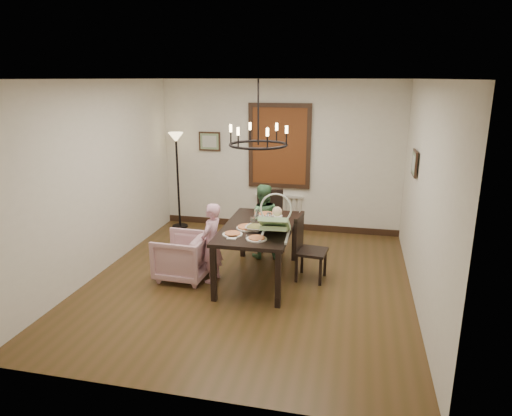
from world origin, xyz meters
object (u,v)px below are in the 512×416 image
at_px(chair_right, 312,248).
at_px(elderly_woman, 212,249).
at_px(chair_far, 271,221).
at_px(seated_man, 262,227).
at_px(armchair, 183,256).
at_px(floor_lamp, 178,182).
at_px(drinking_glass, 253,222).
at_px(baby_bouncer, 275,222).
at_px(dining_table, 258,232).

height_order(chair_right, elderly_woman, chair_right).
height_order(chair_far, seated_man, seated_man).
relative_size(armchair, floor_lamp, 0.40).
bearing_deg(drinking_glass, chair_far, 89.06).
relative_size(baby_bouncer, floor_lamp, 0.34).
height_order(chair_right, floor_lamp, floor_lamp).
xyz_separation_m(drinking_glass, floor_lamp, (-1.94, 2.07, 0.02)).
height_order(dining_table, armchair, dining_table).
bearing_deg(dining_table, seated_man, 97.33).
relative_size(chair_right, seated_man, 0.96).
distance_m(armchair, floor_lamp, 2.47).
xyz_separation_m(armchair, baby_bouncer, (1.38, -0.18, 0.67)).
distance_m(elderly_woman, drinking_glass, 0.71).
relative_size(chair_far, floor_lamp, 0.56).
xyz_separation_m(dining_table, baby_bouncer, (0.31, -0.39, 0.29)).
relative_size(drinking_glass, floor_lamp, 0.08).
height_order(chair_right, seated_man, seated_man).
height_order(elderly_woman, seated_man, seated_man).
xyz_separation_m(dining_table, chair_right, (0.75, 0.15, -0.24)).
bearing_deg(dining_table, armchair, -169.49).
height_order(dining_table, elderly_woman, elderly_woman).
height_order(dining_table, drinking_glass, drinking_glass).
bearing_deg(drinking_glass, seated_man, 93.61).
bearing_deg(dining_table, chair_far, 91.22).
distance_m(chair_far, chair_right, 1.33).
bearing_deg(chair_far, elderly_woman, -130.60).
relative_size(chair_right, elderly_woman, 1.01).
bearing_deg(drinking_glass, baby_bouncer, -40.83).
distance_m(baby_bouncer, drinking_glass, 0.51).
height_order(seated_man, baby_bouncer, baby_bouncer).
bearing_deg(chair_right, dining_table, 108.16).
distance_m(armchair, seated_man, 1.43).
relative_size(armchair, seated_man, 0.73).
height_order(dining_table, baby_bouncer, baby_bouncer).
bearing_deg(dining_table, elderly_woman, -161.95).
bearing_deg(chair_right, baby_bouncer, 147.68).
distance_m(seated_man, floor_lamp, 2.24).
height_order(chair_right, drinking_glass, chair_right).
relative_size(dining_table, seated_man, 1.72).
xyz_separation_m(chair_far, drinking_glass, (-0.02, -1.30, 0.38)).
bearing_deg(armchair, chair_right, 104.10).
bearing_deg(elderly_woman, drinking_glass, 114.21).
bearing_deg(elderly_woman, armchair, -80.07).
distance_m(chair_far, elderly_woman, 1.55).
bearing_deg(floor_lamp, drinking_glass, -46.77).
bearing_deg(seated_man, chair_right, 129.42).
bearing_deg(drinking_glass, dining_table, 49.00).
bearing_deg(floor_lamp, chair_far, -21.46).
distance_m(chair_right, baby_bouncer, 0.87).
distance_m(dining_table, chair_far, 1.25).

